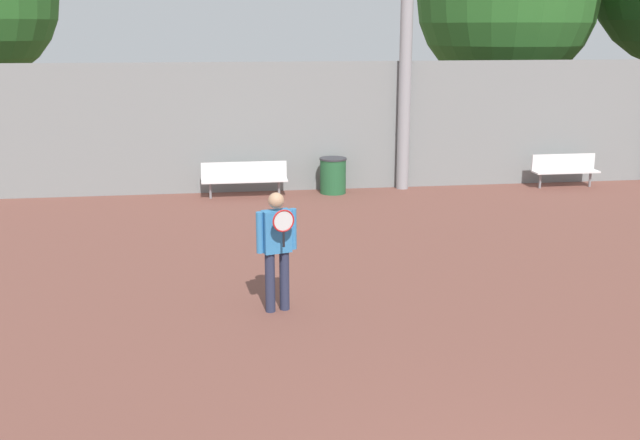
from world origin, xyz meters
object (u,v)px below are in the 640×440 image
Objects in this scene: bench_courtside_far at (565,167)px; trash_bin at (333,175)px; bench_courtside_near at (244,176)px; tennis_player at (277,244)px.

bench_courtside_far is 5.90m from trash_bin.
trash_bin reaches higher than bench_courtside_far.
bench_courtside_far is (8.04, -0.00, -0.00)m from bench_courtside_near.
bench_courtside_near is at bearing -177.23° from trash_bin.
tennis_player is 1.03× the size of bench_courtside_far.
bench_courtside_near is at bearing 179.99° from bench_courtside_far.
bench_courtside_near is 2.15m from trash_bin.
bench_courtside_far is at bearing -0.01° from bench_courtside_near.
tennis_player is 7.53m from bench_courtside_near.
bench_courtside_far is at bearing 28.24° from tennis_player.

